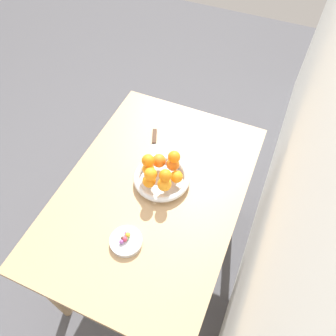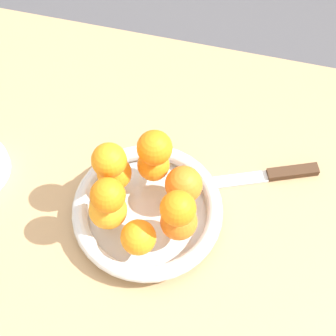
% 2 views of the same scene
% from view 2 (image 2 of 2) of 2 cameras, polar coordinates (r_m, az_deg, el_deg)
% --- Properties ---
extents(ground_plane, '(6.00, 6.00, 0.00)m').
position_cam_2_polar(ground_plane, '(1.58, -3.34, -15.55)').
color(ground_plane, '#4C4C51').
extents(dining_table, '(1.10, 0.76, 0.74)m').
position_cam_2_polar(dining_table, '(0.96, -5.30, -5.66)').
color(dining_table, tan).
rests_on(dining_table, ground_plane).
extents(fruit_bowl, '(0.25, 0.25, 0.04)m').
position_cam_2_polar(fruit_bowl, '(0.84, -2.28, -4.73)').
color(fruit_bowl, silver).
rests_on(fruit_bowl, dining_table).
extents(orange_0, '(0.05, 0.05, 0.05)m').
position_cam_2_polar(orange_0, '(0.83, -1.63, 0.35)').
color(orange_0, orange).
rests_on(orange_0, fruit_bowl).
extents(orange_1, '(0.06, 0.06, 0.06)m').
position_cam_2_polar(orange_1, '(0.83, -6.13, -0.52)').
color(orange_1, orange).
rests_on(orange_1, fruit_bowl).
extents(orange_2, '(0.06, 0.06, 0.06)m').
position_cam_2_polar(orange_2, '(0.80, -6.67, -4.65)').
color(orange_2, orange).
rests_on(orange_2, fruit_bowl).
extents(orange_3, '(0.05, 0.05, 0.05)m').
position_cam_2_polar(orange_3, '(0.78, -3.30, -7.68)').
color(orange_3, orange).
rests_on(orange_3, fruit_bowl).
extents(orange_4, '(0.06, 0.06, 0.06)m').
position_cam_2_polar(orange_4, '(0.78, 1.21, -5.96)').
color(orange_4, orange).
rests_on(orange_4, fruit_bowl).
extents(orange_5, '(0.06, 0.06, 0.06)m').
position_cam_2_polar(orange_5, '(0.81, 1.75, -1.86)').
color(orange_5, orange).
rests_on(orange_5, fruit_bowl).
extents(orange_6, '(0.05, 0.05, 0.05)m').
position_cam_2_polar(orange_6, '(0.78, -6.42, 0.95)').
color(orange_6, orange).
rests_on(orange_6, orange_1).
extents(orange_7, '(0.05, 0.05, 0.05)m').
position_cam_2_polar(orange_7, '(0.73, 1.12, -4.51)').
color(orange_7, orange).
rests_on(orange_7, orange_4).
extents(orange_8, '(0.05, 0.05, 0.05)m').
position_cam_2_polar(orange_8, '(0.74, -6.69, -3.03)').
color(orange_8, orange).
rests_on(orange_8, orange_2).
extents(orange_9, '(0.06, 0.06, 0.06)m').
position_cam_2_polar(orange_9, '(0.79, -1.50, 2.25)').
color(orange_9, orange).
rests_on(orange_9, orange_0).
extents(knife, '(0.25, 0.12, 0.01)m').
position_cam_2_polar(knife, '(0.91, 9.95, -0.98)').
color(knife, '#3F2819').
rests_on(knife, dining_table).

